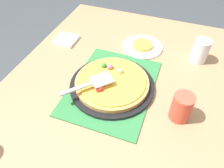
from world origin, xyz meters
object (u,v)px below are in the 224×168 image
at_px(pizza, 112,82).
at_px(napkin_stack, 66,40).
at_px(pizza_pan, 112,85).
at_px(cup_far, 200,51).
at_px(served_slice_right, 143,45).
at_px(pizza_server, 91,83).
at_px(plate_far_right, 142,47).
at_px(cup_corner, 181,107).

relative_size(pizza, napkin_stack, 2.75).
bearing_deg(pizza, pizza_pan, 90.58).
bearing_deg(cup_far, served_slice_right, -91.55).
bearing_deg(pizza, pizza_server, -41.80).
relative_size(pizza, plate_far_right, 1.50).
relative_size(pizza_server, napkin_stack, 1.66).
xyz_separation_m(pizza_pan, served_slice_right, (-0.34, 0.05, 0.01)).
height_order(pizza_pan, served_slice_right, served_slice_right).
bearing_deg(plate_far_right, napkin_stack, -78.09).
bearing_deg(cup_corner, pizza, -101.27).
bearing_deg(pizza, cup_far, 133.62).
relative_size(pizza, served_slice_right, 3.00).
relative_size(plate_far_right, served_slice_right, 2.00).
xyz_separation_m(pizza, served_slice_right, (-0.34, 0.05, -0.02)).
xyz_separation_m(pizza, cup_corner, (0.06, 0.31, 0.03)).
bearing_deg(cup_far, plate_far_right, -91.55).
relative_size(pizza_pan, served_slice_right, 3.45).
distance_m(served_slice_right, cup_corner, 0.48).
height_order(served_slice_right, pizza_server, pizza_server).
xyz_separation_m(pizza_pan, pizza_server, (0.07, -0.07, 0.06)).
xyz_separation_m(served_slice_right, cup_far, (0.01, 0.29, 0.04)).
bearing_deg(cup_far, pizza_server, -45.61).
height_order(cup_far, napkin_stack, cup_far).
relative_size(plate_far_right, cup_far, 1.83).
distance_m(plate_far_right, cup_far, 0.30).
distance_m(pizza_pan, cup_corner, 0.32).
height_order(pizza_pan, cup_far, cup_far).
height_order(plate_far_right, cup_corner, cup_corner).
distance_m(served_slice_right, cup_far, 0.30).
height_order(served_slice_right, napkin_stack, served_slice_right).
bearing_deg(plate_far_right, cup_corner, 32.15).
xyz_separation_m(pizza_pan, plate_far_right, (-0.34, 0.05, -0.01)).
height_order(pizza_server, napkin_stack, pizza_server).
xyz_separation_m(plate_far_right, served_slice_right, (0.00, 0.00, 0.01)).
height_order(served_slice_right, cup_corner, cup_corner).
bearing_deg(served_slice_right, cup_corner, 32.15).
bearing_deg(pizza_server, cup_far, 134.39).
bearing_deg(pizza_pan, pizza_server, -42.38).
height_order(pizza, cup_far, cup_far).
xyz_separation_m(cup_corner, pizza_server, (0.01, -0.37, 0.01)).
height_order(pizza_pan, napkin_stack, pizza_pan).
bearing_deg(pizza_server, pizza, 138.20).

